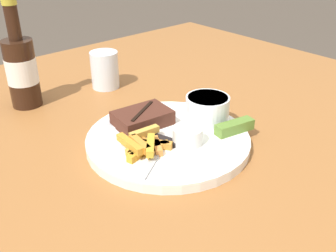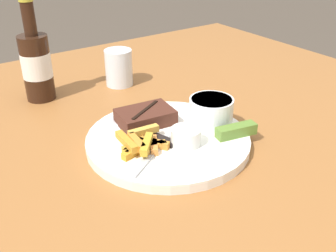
# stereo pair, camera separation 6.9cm
# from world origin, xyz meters

# --- Properties ---
(dining_table) EXTENTS (1.34, 1.25, 0.74)m
(dining_table) POSITION_xyz_m (0.00, 0.00, 0.68)
(dining_table) COLOR #935B2D
(dining_table) RESTS_ON ground_plane
(dinner_plate) EXTENTS (0.29, 0.29, 0.02)m
(dinner_plate) POSITION_xyz_m (0.00, 0.00, 0.75)
(dinner_plate) COLOR white
(dinner_plate) RESTS_ON dining_table
(steak_portion) EXTENTS (0.11, 0.08, 0.03)m
(steak_portion) POSITION_xyz_m (-0.01, 0.06, 0.78)
(steak_portion) COLOR #472319
(steak_portion) RESTS_ON dinner_plate
(fries_pile) EXTENTS (0.09, 0.08, 0.02)m
(fries_pile) POSITION_xyz_m (-0.06, -0.01, 0.77)
(fries_pile) COLOR orange
(fries_pile) RESTS_ON dinner_plate
(coleslaw_cup) EXTENTS (0.08, 0.08, 0.05)m
(coleslaw_cup) POSITION_xyz_m (0.09, -0.01, 0.79)
(coleslaw_cup) COLOR white
(coleslaw_cup) RESTS_ON dinner_plate
(dipping_sauce_cup) EXTENTS (0.05, 0.05, 0.03)m
(dipping_sauce_cup) POSITION_xyz_m (0.01, -0.04, 0.78)
(dipping_sauce_cup) COLOR silver
(dipping_sauce_cup) RESTS_ON dinner_plate
(pickle_spear) EXTENTS (0.08, 0.04, 0.02)m
(pickle_spear) POSITION_xyz_m (0.10, -0.07, 0.77)
(pickle_spear) COLOR #567A2D
(pickle_spear) RESTS_ON dinner_plate
(fork_utensil) EXTENTS (0.12, 0.08, 0.00)m
(fork_utensil) POSITION_xyz_m (-0.07, -0.04, 0.76)
(fork_utensil) COLOR #B7B7BC
(fork_utensil) RESTS_ON dinner_plate
(knife_utensil) EXTENTS (0.06, 0.16, 0.01)m
(knife_utensil) POSITION_xyz_m (-0.03, 0.03, 0.77)
(knife_utensil) COLOR #B7B7BC
(knife_utensil) RESTS_ON dinner_plate
(beer_bottle) EXTENTS (0.06, 0.06, 0.23)m
(beer_bottle) POSITION_xyz_m (-0.12, 0.33, 0.83)
(beer_bottle) COLOR black
(beer_bottle) RESTS_ON dining_table
(drinking_glass) EXTENTS (0.07, 0.07, 0.09)m
(drinking_glass) POSITION_xyz_m (0.07, 0.30, 0.79)
(drinking_glass) COLOR silver
(drinking_glass) RESTS_ON dining_table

